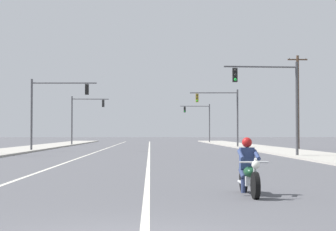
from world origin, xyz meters
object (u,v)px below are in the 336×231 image
Objects in this scene: motorcycle_with_rider at (249,172)px; traffic_signal_near_left at (51,103)px; utility_pole_right_far at (298,100)px; traffic_signal_mid_right at (224,109)px; traffic_signal_near_right at (276,94)px; traffic_signal_far_right at (201,117)px; traffic_signal_mid_left at (83,113)px.

traffic_signal_near_left is (-10.99, 33.67, 3.56)m from motorcycle_with_rider.
utility_pole_right_far is at bearing 73.23° from motorcycle_with_rider.
traffic_signal_near_left is at bearing -146.03° from traffic_signal_mid_right.
traffic_signal_near_right and traffic_signal_near_left have the same top height.
motorcycle_with_rider is 0.35× the size of traffic_signal_mid_right.
traffic_signal_far_right is (5.63, 74.17, 3.50)m from motorcycle_with_rider.
motorcycle_with_rider is at bearing -96.79° from traffic_signal_mid_right.
utility_pole_right_far is at bearing -39.59° from traffic_signal_mid_right.
traffic_signal_mid_right is 8.48m from utility_pole_right_far.
traffic_signal_mid_left reaches higher than motorcycle_with_rider.
traffic_signal_mid_left and traffic_signal_far_right have the same top height.
traffic_signal_near_right is at bearing -64.24° from traffic_signal_mid_left.
traffic_signal_near_right is at bearing -89.20° from traffic_signal_mid_right.
motorcycle_with_rider is 0.35× the size of traffic_signal_near_right.
traffic_signal_near_left is 19.66m from traffic_signal_mid_right.
traffic_signal_mid_right is at bearing 140.41° from utility_pole_right_far.
traffic_signal_near_left is (-16.63, 12.09, 0.05)m from traffic_signal_near_right.
utility_pole_right_far is at bearing -79.92° from traffic_signal_far_right.
traffic_signal_near_right and traffic_signal_mid_left have the same top height.
traffic_signal_mid_right is (5.32, 44.66, 3.53)m from motorcycle_with_rider.
traffic_signal_far_right is at bearing 47.36° from traffic_signal_mid_left.
traffic_signal_mid_left is (-16.33, 11.44, -0.03)m from traffic_signal_mid_right.
traffic_signal_mid_right and traffic_signal_far_right have the same top height.
traffic_signal_mid_left is at bearing 101.11° from motorcycle_with_rider.
traffic_signal_near_right is at bearing -89.99° from traffic_signal_far_right.
traffic_signal_near_right is (5.64, 21.58, 3.51)m from motorcycle_with_rider.
traffic_signal_near_right is 0.68× the size of utility_pole_right_far.
utility_pole_right_far is at bearing 70.70° from traffic_signal_near_right.
motorcycle_with_rider is 41.22m from utility_pole_right_far.
traffic_signal_mid_right is (-0.32, 23.08, 0.02)m from traffic_signal_near_right.
traffic_signal_far_right is (16.62, 40.50, -0.05)m from traffic_signal_near_left.
utility_pole_right_far reaches higher than traffic_signal_mid_right.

